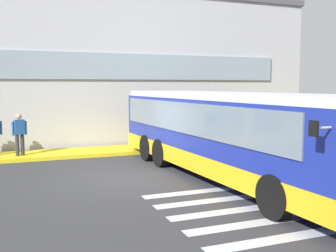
% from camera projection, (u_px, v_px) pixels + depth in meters
% --- Properties ---
extents(ground_plane, '(80.00, 90.00, 0.02)m').
position_uv_depth(ground_plane, '(126.00, 177.00, 12.53)').
color(ground_plane, '#353538').
rests_on(ground_plane, ground).
extents(bay_paint_stripes, '(4.40, 3.96, 0.01)m').
position_uv_depth(bay_paint_stripes, '(254.00, 208.00, 9.36)').
color(bay_paint_stripes, silver).
rests_on(bay_paint_stripes, ground).
extents(terminal_building, '(25.10, 13.80, 7.56)m').
position_uv_depth(terminal_building, '(61.00, 71.00, 22.70)').
color(terminal_building, '#B7B7BC').
rests_on(terminal_building, ground).
extents(boarding_curb, '(27.30, 2.00, 0.15)m').
position_uv_depth(boarding_curb, '(97.00, 151.00, 16.98)').
color(boarding_curb, yellow).
rests_on(boarding_curb, ground).
extents(bus_main_foreground, '(3.27, 11.83, 2.70)m').
position_uv_depth(bus_main_foreground, '(226.00, 136.00, 12.34)').
color(bus_main_foreground, navy).
rests_on(bus_main_foreground, ground).
extents(passenger_at_curb_edge, '(0.57, 0.45, 1.68)m').
position_uv_depth(passenger_at_curb_edge, '(19.00, 131.00, 15.51)').
color(passenger_at_curb_edge, '#2D2D33').
rests_on(passenger_at_curb_edge, boarding_curb).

